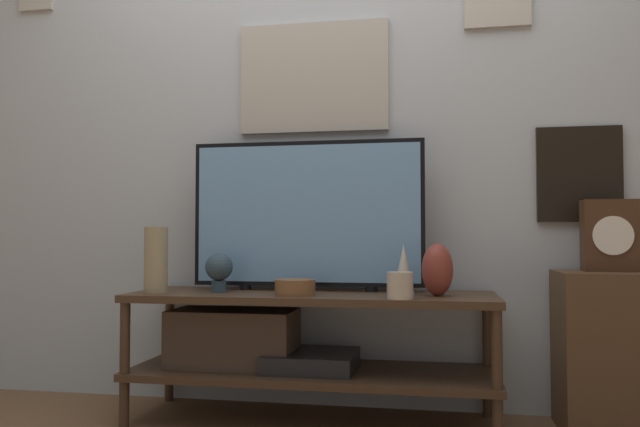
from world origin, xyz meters
The scene contains 11 objects.
wall_back centered at (0.00, 0.57, 1.35)m, with size 6.40×0.08×2.70m.
media_console centered at (-0.12, 0.28, 0.33)m, with size 1.49×0.48×0.52m.
television centered at (-0.04, 0.39, 0.85)m, with size 1.00×0.05×0.64m.
vase_wide_bowl centered at (-0.04, 0.17, 0.55)m, with size 0.16×0.16×0.06m.
vase_slim_bronze centered at (0.38, 0.26, 0.62)m, with size 0.08×0.08×0.20m.
vase_urn_stoneware centered at (0.51, 0.24, 0.63)m, with size 0.12×0.13×0.21m.
vase_tall_ceramic centered at (-0.64, 0.19, 0.66)m, with size 0.10×0.10×0.27m.
candle_jar centered at (0.37, 0.09, 0.57)m, with size 0.10×0.10×0.10m.
decorative_bust centered at (-0.39, 0.25, 0.62)m, with size 0.12×0.12×0.16m.
side_table centered at (1.16, 0.35, 0.31)m, with size 0.38×0.34×0.62m.
mantel_clock centered at (1.17, 0.37, 0.76)m, with size 0.20×0.11×0.28m.
Camera 1 is at (0.50, -2.23, 0.75)m, focal length 35.00 mm.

